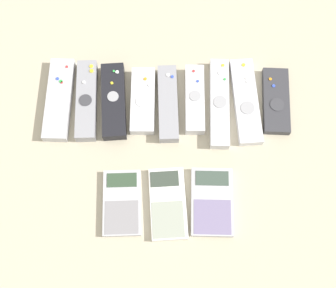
{
  "coord_description": "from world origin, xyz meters",
  "views": [
    {
      "loc": [
        -0.0,
        -0.3,
        0.96
      ],
      "look_at": [
        0.0,
        0.03,
        0.01
      ],
      "focal_mm": 50.0,
      "sensor_mm": 36.0,
      "label": 1
    }
  ],
  "objects_px": {
    "remote_3": "(143,101)",
    "remote_7": "(246,101)",
    "remote_6": "(219,103)",
    "remote_0": "(59,99)",
    "remote_1": "(86,100)",
    "remote_8": "(276,101)",
    "calculator_2": "(212,202)",
    "remote_5": "(195,99)",
    "calculator_0": "(122,203)",
    "remote_4": "(170,103)",
    "calculator_1": "(166,204)",
    "remote_2": "(114,101)"
  },
  "relations": [
    {
      "from": "remote_2",
      "to": "calculator_1",
      "type": "relative_size",
      "value": 1.16
    },
    {
      "from": "remote_3",
      "to": "calculator_0",
      "type": "relative_size",
      "value": 1.11
    },
    {
      "from": "remote_7",
      "to": "remote_8",
      "type": "bearing_deg",
      "value": -2.65
    },
    {
      "from": "calculator_0",
      "to": "remote_6",
      "type": "bearing_deg",
      "value": 45.19
    },
    {
      "from": "remote_2",
      "to": "remote_5",
      "type": "relative_size",
      "value": 1.12
    },
    {
      "from": "remote_3",
      "to": "calculator_2",
      "type": "relative_size",
      "value": 1.07
    },
    {
      "from": "remote_4",
      "to": "remote_7",
      "type": "height_order",
      "value": "remote_4"
    },
    {
      "from": "remote_4",
      "to": "remote_6",
      "type": "relative_size",
      "value": 0.85
    },
    {
      "from": "remote_2",
      "to": "remote_7",
      "type": "height_order",
      "value": "remote_2"
    },
    {
      "from": "remote_4",
      "to": "remote_1",
      "type": "bearing_deg",
      "value": 175.87
    },
    {
      "from": "remote_8",
      "to": "calculator_2",
      "type": "bearing_deg",
      "value": -120.68
    },
    {
      "from": "calculator_2",
      "to": "remote_7",
      "type": "bearing_deg",
      "value": 71.27
    },
    {
      "from": "remote_6",
      "to": "remote_8",
      "type": "relative_size",
      "value": 1.33
    },
    {
      "from": "remote_0",
      "to": "remote_7",
      "type": "bearing_deg",
      "value": 1.06
    },
    {
      "from": "remote_4",
      "to": "calculator_1",
      "type": "relative_size",
      "value": 1.16
    },
    {
      "from": "remote_1",
      "to": "remote_6",
      "type": "bearing_deg",
      "value": -2.96
    },
    {
      "from": "remote_6",
      "to": "calculator_2",
      "type": "bearing_deg",
      "value": -94.34
    },
    {
      "from": "remote_1",
      "to": "calculator_0",
      "type": "relative_size",
      "value": 1.35
    },
    {
      "from": "remote_6",
      "to": "remote_7",
      "type": "bearing_deg",
      "value": 7.07
    },
    {
      "from": "remote_0",
      "to": "remote_4",
      "type": "xyz_separation_m",
      "value": [
        0.25,
        -0.01,
        0.0
      ]
    },
    {
      "from": "remote_6",
      "to": "remote_7",
      "type": "relative_size",
      "value": 1.02
    },
    {
      "from": "remote_8",
      "to": "remote_1",
      "type": "bearing_deg",
      "value": -177.4
    },
    {
      "from": "calculator_0",
      "to": "calculator_2",
      "type": "xyz_separation_m",
      "value": [
        0.19,
        0.0,
        0.0
      ]
    },
    {
      "from": "remote_4",
      "to": "remote_5",
      "type": "distance_m",
      "value": 0.06
    },
    {
      "from": "remote_8",
      "to": "remote_7",
      "type": "bearing_deg",
      "value": -176.39
    },
    {
      "from": "calculator_1",
      "to": "calculator_2",
      "type": "xyz_separation_m",
      "value": [
        0.1,
        0.0,
        0.0
      ]
    },
    {
      "from": "remote_2",
      "to": "remote_1",
      "type": "bearing_deg",
      "value": 174.49
    },
    {
      "from": "remote_3",
      "to": "remote_7",
      "type": "relative_size",
      "value": 0.75
    },
    {
      "from": "remote_1",
      "to": "remote_6",
      "type": "xyz_separation_m",
      "value": [
        0.29,
        -0.01,
        -0.0
      ]
    },
    {
      "from": "remote_0",
      "to": "remote_1",
      "type": "xyz_separation_m",
      "value": [
        0.06,
        -0.0,
        0.0
      ]
    },
    {
      "from": "calculator_2",
      "to": "remote_4",
      "type": "bearing_deg",
      "value": 112.67
    },
    {
      "from": "remote_0",
      "to": "remote_1",
      "type": "height_order",
      "value": "remote_1"
    },
    {
      "from": "remote_8",
      "to": "calculator_0",
      "type": "xyz_separation_m",
      "value": [
        -0.34,
        -0.23,
        -0.0
      ]
    },
    {
      "from": "remote_8",
      "to": "calculator_2",
      "type": "distance_m",
      "value": 0.27
    },
    {
      "from": "remote_0",
      "to": "calculator_0",
      "type": "height_order",
      "value": "remote_0"
    },
    {
      "from": "remote_8",
      "to": "remote_6",
      "type": "bearing_deg",
      "value": -174.3
    },
    {
      "from": "remote_5",
      "to": "remote_1",
      "type": "bearing_deg",
      "value": -179.08
    },
    {
      "from": "remote_3",
      "to": "remote_5",
      "type": "bearing_deg",
      "value": 1.6
    },
    {
      "from": "remote_5",
      "to": "calculator_0",
      "type": "bearing_deg",
      "value": -123.35
    },
    {
      "from": "remote_6",
      "to": "calculator_2",
      "type": "distance_m",
      "value": 0.22
    },
    {
      "from": "remote_5",
      "to": "remote_2",
      "type": "bearing_deg",
      "value": -178.28
    },
    {
      "from": "calculator_0",
      "to": "calculator_2",
      "type": "bearing_deg",
      "value": -1.14
    },
    {
      "from": "remote_7",
      "to": "remote_1",
      "type": "bearing_deg",
      "value": 176.13
    },
    {
      "from": "remote_6",
      "to": "remote_4",
      "type": "bearing_deg",
      "value": -177.85
    },
    {
      "from": "remote_3",
      "to": "calculator_1",
      "type": "height_order",
      "value": "remote_3"
    },
    {
      "from": "remote_5",
      "to": "calculator_1",
      "type": "bearing_deg",
      "value": -104.85
    },
    {
      "from": "calculator_1",
      "to": "remote_1",
      "type": "bearing_deg",
      "value": 123.88
    },
    {
      "from": "remote_0",
      "to": "remote_3",
      "type": "xyz_separation_m",
      "value": [
        0.19,
        -0.0,
        0.0
      ]
    },
    {
      "from": "remote_1",
      "to": "calculator_0",
      "type": "bearing_deg",
      "value": -71.2
    },
    {
      "from": "remote_8",
      "to": "calculator_2",
      "type": "relative_size",
      "value": 1.09
    }
  ]
}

